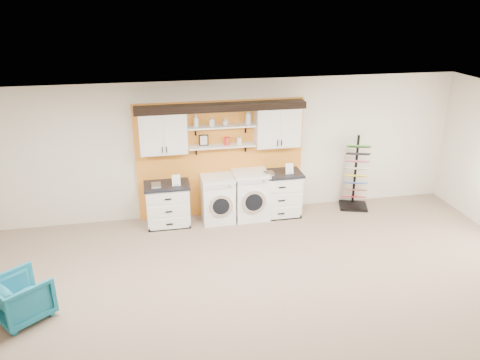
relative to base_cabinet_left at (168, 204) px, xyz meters
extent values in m
plane|color=gray|center=(1.13, -3.64, -0.43)|extent=(10.00, 10.00, 0.00)
plane|color=white|center=(1.13, -3.64, 2.37)|extent=(10.00, 10.00, 0.00)
plane|color=beige|center=(1.13, 0.36, 0.97)|extent=(10.00, 0.00, 10.00)
cube|color=orange|center=(1.13, 0.32, 0.77)|extent=(3.40, 0.07, 2.40)
cube|color=white|center=(0.00, 0.16, 1.45)|extent=(0.90, 0.34, 0.84)
cube|color=white|center=(-0.22, -0.02, 1.45)|extent=(0.42, 0.01, 0.78)
cube|color=white|center=(0.22, -0.02, 1.45)|extent=(0.42, 0.01, 0.78)
cube|color=white|center=(2.26, 0.16, 1.45)|extent=(0.90, 0.34, 0.84)
cube|color=white|center=(2.04, -0.02, 1.45)|extent=(0.42, 0.01, 0.78)
cube|color=white|center=(2.48, -0.02, 1.45)|extent=(0.42, 0.01, 0.78)
cube|color=white|center=(1.13, 0.16, 1.10)|extent=(1.32, 0.28, 0.03)
cube|color=white|center=(1.13, 0.16, 1.50)|extent=(1.32, 0.28, 0.03)
cube|color=black|center=(1.13, 0.18, 1.90)|extent=(3.30, 0.40, 0.10)
cube|color=black|center=(1.13, -0.01, 1.84)|extent=(3.30, 0.04, 0.04)
cube|color=black|center=(0.78, 0.21, 1.22)|extent=(0.18, 0.02, 0.22)
cube|color=beige|center=(0.78, 0.20, 1.22)|extent=(0.14, 0.01, 0.18)
cylinder|color=red|center=(1.23, 0.16, 1.19)|extent=(0.11, 0.11, 0.16)
cylinder|color=silver|center=(1.48, 0.16, 1.18)|extent=(0.10, 0.10, 0.14)
cube|color=white|center=(0.00, 0.01, -0.02)|extent=(0.83, 0.60, 0.83)
cube|color=black|center=(0.00, -0.26, -0.40)|extent=(0.83, 0.06, 0.06)
cube|color=black|center=(0.00, 0.01, 0.41)|extent=(0.89, 0.66, 0.04)
cube|color=white|center=(0.00, -0.30, 0.25)|extent=(0.76, 0.02, 0.23)
cube|color=white|center=(0.00, -0.30, -0.02)|extent=(0.76, 0.02, 0.23)
cube|color=white|center=(0.00, -0.30, -0.29)|extent=(0.76, 0.02, 0.23)
cube|color=white|center=(2.26, 0.01, 0.02)|extent=(0.90, 0.60, 0.90)
cube|color=black|center=(2.26, -0.26, -0.40)|extent=(0.90, 0.06, 0.07)
cube|color=black|center=(2.26, 0.01, 0.49)|extent=(0.96, 0.66, 0.04)
cube|color=white|center=(2.26, -0.30, 0.31)|extent=(0.82, 0.02, 0.25)
cube|color=white|center=(2.26, -0.30, 0.02)|extent=(0.82, 0.02, 0.25)
cube|color=white|center=(2.26, -0.30, -0.27)|extent=(0.82, 0.02, 0.25)
cube|color=white|center=(1.02, 0.01, 0.03)|extent=(0.67, 0.66, 0.93)
cube|color=silver|center=(1.02, -0.33, 0.43)|extent=(0.57, 0.02, 0.10)
cylinder|color=silver|center=(1.02, -0.33, 0.02)|extent=(0.47, 0.05, 0.47)
cylinder|color=black|center=(1.02, -0.35, 0.02)|extent=(0.33, 0.03, 0.33)
cube|color=white|center=(1.68, 0.01, 0.06)|extent=(0.71, 0.66, 0.99)
cube|color=silver|center=(1.68, -0.33, 0.49)|extent=(0.61, 0.02, 0.10)
cylinder|color=silver|center=(1.68, -0.33, 0.05)|extent=(0.50, 0.05, 0.50)
cylinder|color=black|center=(1.68, -0.35, 0.05)|extent=(0.36, 0.03, 0.36)
cube|color=black|center=(3.98, 0.01, -0.41)|extent=(0.70, 0.63, 0.06)
cube|color=black|center=(4.03, 0.17, 0.38)|extent=(0.06, 0.06, 1.54)
cube|color=red|center=(3.99, 0.03, -0.19)|extent=(0.54, 0.41, 0.14)
cube|color=brown|center=(3.99, 0.03, -0.03)|extent=(0.54, 0.41, 0.14)
cube|color=blue|center=(3.99, 0.03, 0.13)|extent=(0.54, 0.41, 0.14)
cube|color=yellow|center=(3.99, 0.03, 0.29)|extent=(0.54, 0.41, 0.14)
cube|color=silver|center=(3.99, 0.03, 0.46)|extent=(0.54, 0.41, 0.14)
cube|color=#C7587D|center=(3.99, 0.03, 0.62)|extent=(0.54, 0.41, 0.14)
cube|color=black|center=(3.99, 0.03, 0.78)|extent=(0.54, 0.41, 0.14)
cube|color=green|center=(3.99, 0.03, 0.95)|extent=(0.54, 0.41, 0.14)
imported|color=#13647E|center=(-2.20, -2.54, -0.11)|extent=(1.00, 1.00, 0.66)
imported|color=silver|center=(0.63, 0.16, 1.64)|extent=(0.13, 0.13, 0.25)
imported|color=silver|center=(0.94, 0.16, 1.61)|extent=(0.11, 0.11, 0.19)
imported|color=silver|center=(1.20, 0.16, 1.58)|extent=(0.16, 0.16, 0.15)
imported|color=silver|center=(1.66, 0.16, 1.66)|extent=(0.15, 0.15, 0.31)
camera|label=1|loc=(-0.23, -8.57, 3.91)|focal=35.00mm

